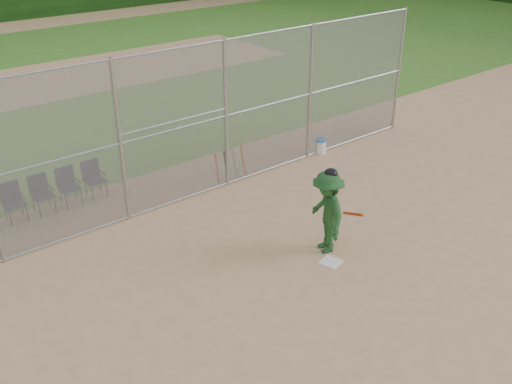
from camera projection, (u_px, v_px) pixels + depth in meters
ground at (332, 283)px, 11.68m from camera, size 100.00×100.00×0.00m
grass_strip at (28, 84)px, 24.16m from camera, size 100.00×100.00×0.00m
dirt_patch_far at (28, 84)px, 24.16m from camera, size 24.00×24.00×0.00m
backstop_fence at (193, 122)px, 14.20m from camera, size 16.09×0.09×4.00m
home_plate at (331, 262)px, 12.35m from camera, size 0.51×0.51×0.02m
batter_at_plate at (327, 212)px, 12.36m from camera, size 1.12×1.50×2.00m
water_cooler at (321, 146)px, 17.57m from camera, size 0.35×0.35×0.44m
spare_bats at (230, 164)px, 15.88m from camera, size 0.96×0.28×0.85m
chair_2 at (14, 203)px, 13.74m from camera, size 0.54×0.52×0.96m
chair_3 at (43, 195)px, 14.13m from camera, size 0.54×0.52×0.96m
chair_4 at (69, 187)px, 14.51m from camera, size 0.54×0.52×0.96m
chair_5 at (95, 179)px, 14.89m from camera, size 0.54×0.52×0.96m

